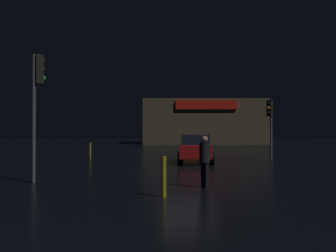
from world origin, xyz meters
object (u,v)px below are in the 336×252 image
pedestrian (204,158)px  traffic_signal_main (269,118)px  store_building (202,122)px  car_near (195,148)px  traffic_signal_opposite (36,88)px

pedestrian → traffic_signal_main: bearing=64.8°
traffic_signal_main → pedestrian: size_ratio=2.24×
store_building → pedestrian: 38.97m
traffic_signal_main → car_near: size_ratio=0.91×
traffic_signal_opposite → store_building: bearing=75.9°
store_building → traffic_signal_opposite: (-9.45, -37.55, 0.39)m
car_near → pedestrian: pedestrian is taller
store_building → pedestrian: bearing=-95.4°
traffic_signal_main → store_building: bearing=93.4°
store_building → car_near: (-3.25, -29.88, -2.13)m
car_near → pedestrian: bearing=-92.5°
store_building → car_near: bearing=-96.2°
traffic_signal_opposite → traffic_signal_main: bearing=42.0°
traffic_signal_opposite → pedestrian: traffic_signal_opposite is taller
pedestrian → car_near: bearing=87.5°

